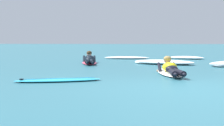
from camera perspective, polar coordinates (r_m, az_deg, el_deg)
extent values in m
plane|color=#2D6B7A|center=(17.04, 8.01, 0.49)|extent=(120.00, 120.00, 0.00)
ellipsoid|color=white|center=(10.02, 9.19, -1.59)|extent=(0.80, 2.39, 0.07)
ellipsoid|color=white|center=(11.13, 8.24, -1.00)|extent=(0.23, 0.22, 0.06)
ellipsoid|color=yellow|center=(10.06, 9.15, -0.63)|extent=(0.46, 0.68, 0.34)
ellipsoid|color=black|center=(9.69, 9.51, -0.97)|extent=(0.36, 0.31, 0.20)
cylinder|color=black|center=(9.09, 9.66, -1.48)|extent=(0.17, 0.91, 0.14)
ellipsoid|color=black|center=(8.64, 10.02, -1.75)|extent=(0.12, 0.23, 0.08)
cylinder|color=black|center=(9.11, 10.65, -1.47)|extent=(0.28, 0.92, 0.14)
ellipsoid|color=black|center=(8.68, 11.37, -1.74)|extent=(0.12, 0.23, 0.08)
cylinder|color=black|center=(10.38, 7.63, -0.92)|extent=(0.15, 0.62, 0.35)
sphere|color=tan|center=(10.78, 7.34, -1.28)|extent=(0.09, 0.09, 0.09)
cylinder|color=black|center=(10.43, 10.04, -0.92)|extent=(0.15, 0.62, 0.35)
sphere|color=tan|center=(10.81, 9.68, -1.29)|extent=(0.09, 0.09, 0.09)
sphere|color=tan|center=(10.42, 8.82, 0.54)|extent=(0.21, 0.21, 0.21)
ellipsoid|color=#AD894C|center=(10.40, 8.84, 0.70)|extent=(0.24, 0.22, 0.16)
ellipsoid|color=#E54C66|center=(14.38, -3.63, 0.07)|extent=(0.95, 2.39, 0.07)
ellipsoid|color=#E54C66|center=(15.49, -3.68, 0.37)|extent=(0.24, 0.23, 0.06)
ellipsoid|color=black|center=(14.42, -3.63, 0.73)|extent=(0.51, 0.75, 0.35)
ellipsoid|color=black|center=(14.02, -3.61, 0.52)|extent=(0.38, 0.33, 0.20)
cylinder|color=black|center=(13.41, -3.92, 0.25)|extent=(0.24, 0.93, 0.14)
ellipsoid|color=black|center=(12.95, -4.01, 0.12)|extent=(0.13, 0.23, 0.08)
cylinder|color=black|center=(13.41, -3.23, 0.25)|extent=(0.34, 0.93, 0.14)
ellipsoid|color=black|center=(12.96, -3.09, 0.12)|extent=(0.13, 0.23, 0.08)
cylinder|color=black|center=(14.81, -4.50, 0.50)|extent=(0.19, 0.62, 0.35)
sphere|color=tan|center=(15.21, -4.50, 0.21)|extent=(0.09, 0.09, 0.09)
cylinder|color=black|center=(14.79, -2.80, 0.50)|extent=(0.19, 0.62, 0.35)
sphere|color=tan|center=(15.18, -2.83, 0.21)|extent=(0.09, 0.09, 0.09)
sphere|color=tan|center=(14.82, -3.66, 1.52)|extent=(0.21, 0.21, 0.21)
ellipsoid|color=#47331E|center=(14.80, -3.65, 1.63)|extent=(0.25, 0.23, 0.16)
ellipsoid|color=#2DB2D1|center=(8.29, -8.58, -2.69)|extent=(2.05, 1.13, 0.07)
cube|color=#1E9EDB|center=(8.29, -8.58, -2.44)|extent=(1.61, 0.58, 0.01)
cone|color=black|center=(8.26, -14.24, -3.00)|extent=(0.13, 0.13, 0.16)
ellipsoid|color=white|center=(14.03, 8.26, 0.16)|extent=(2.68, 2.03, 0.17)
ellipsoid|color=white|center=(13.98, 10.83, 0.01)|extent=(1.04, 0.94, 0.12)
ellipsoid|color=white|center=(14.22, 5.36, 0.07)|extent=(1.03, 0.86, 0.10)
ellipsoid|color=white|center=(17.75, 2.36, 0.86)|extent=(2.28, 0.85, 0.12)
ellipsoid|color=white|center=(17.81, 4.19, 0.80)|extent=(0.88, 0.58, 0.09)
ellipsoid|color=white|center=(17.76, 0.18, 0.77)|extent=(0.86, 0.49, 0.07)
ellipsoid|color=white|center=(17.90, 11.79, 0.85)|extent=(1.87, 1.34, 0.15)
ellipsoid|color=white|center=(17.86, 13.23, 0.75)|extent=(0.65, 0.38, 0.10)
ellipsoid|color=white|center=(18.00, 10.13, 0.78)|extent=(0.68, 0.69, 0.08)
ellipsoid|color=white|center=(13.12, 17.16, -0.37)|extent=(0.86, 0.74, 0.11)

